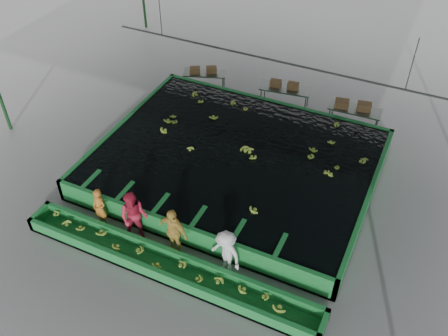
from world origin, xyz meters
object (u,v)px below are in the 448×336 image
at_px(packing_table_left, 205,81).
at_px(box_stack_right, 352,108).
at_px(worker_c, 173,231).
at_px(box_stack_mid, 284,87).
at_px(flotation_tank, 235,163).
at_px(sorting_trough, 167,266).
at_px(worker_d, 226,253).
at_px(packing_table_mid, 284,97).
at_px(box_stack_left, 203,72).
at_px(worker_a, 100,208).
at_px(packing_table_right, 353,118).
at_px(worker_b, 134,217).

relative_size(packing_table_left, box_stack_right, 1.32).
bearing_deg(worker_c, box_stack_mid, 96.66).
height_order(flotation_tank, worker_c, worker_c).
xyz_separation_m(sorting_trough, box_stack_right, (3.15, 9.77, 0.71)).
relative_size(worker_d, packing_table_mid, 0.77).
bearing_deg(packing_table_left, worker_c, -68.86).
distance_m(flotation_tank, box_stack_mid, 4.99).
xyz_separation_m(flotation_tank, box_stack_left, (-3.76, 4.75, 0.43)).
bearing_deg(worker_a, box_stack_mid, 81.97).
distance_m(worker_c, box_stack_right, 9.57).
relative_size(sorting_trough, packing_table_mid, 4.60).
bearing_deg(packing_table_right, box_stack_mid, 175.28).
distance_m(worker_b, box_stack_mid, 9.41).
bearing_deg(worker_a, sorting_trough, -4.82).
xyz_separation_m(sorting_trough, worker_b, (-1.61, 0.80, 0.70)).
distance_m(worker_a, packing_table_right, 10.96).
xyz_separation_m(worker_a, packing_table_left, (-0.73, 9.08, -0.31)).
bearing_deg(worker_c, worker_b, -171.69).
bearing_deg(box_stack_right, worker_a, -124.34).
bearing_deg(box_stack_left, packing_table_right, -0.42).
xyz_separation_m(packing_table_left, packing_table_mid, (3.84, 0.17, 0.06)).
height_order(box_stack_left, box_stack_mid, box_stack_mid).
distance_m(sorting_trough, packing_table_right, 10.33).
bearing_deg(box_stack_mid, flotation_tank, -90.86).
height_order(flotation_tank, packing_table_left, flotation_tank).
relative_size(flotation_tank, box_stack_left, 8.16).
bearing_deg(sorting_trough, worker_c, 103.61).
bearing_deg(worker_c, worker_d, 8.31).
relative_size(worker_b, box_stack_right, 1.30).
relative_size(worker_a, worker_b, 0.79).
bearing_deg(worker_d, box_stack_mid, 116.96).
relative_size(box_stack_left, box_stack_mid, 0.99).
bearing_deg(worker_a, packing_table_left, 104.79).
xyz_separation_m(worker_a, box_stack_mid, (3.05, 9.26, 0.24)).
bearing_deg(worker_a, worker_b, 10.22).
bearing_deg(packing_table_left, box_stack_right, -0.92).
height_order(worker_c, packing_table_left, worker_c).
distance_m(worker_c, box_stack_left, 9.73).
xyz_separation_m(worker_d, packing_table_mid, (-1.48, 9.25, -0.34)).
distance_m(worker_c, worker_d, 1.81).
distance_m(packing_table_mid, box_stack_mid, 0.50).
xyz_separation_m(sorting_trough, worker_a, (-2.98, 0.80, 0.50)).
bearing_deg(worker_c, box_stack_right, 77.87).
bearing_deg(box_stack_mid, worker_d, -80.54).
height_order(flotation_tank, worker_a, worker_a).
bearing_deg(worker_b, packing_table_left, 85.62).
relative_size(flotation_tank, box_stack_right, 6.87).
xyz_separation_m(flotation_tank, box_stack_right, (3.15, 4.67, 0.51)).
xyz_separation_m(worker_c, box_stack_left, (-3.57, 9.05, -0.04)).
relative_size(worker_b, packing_table_mid, 0.87).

